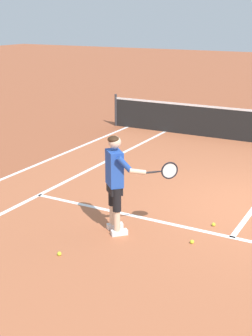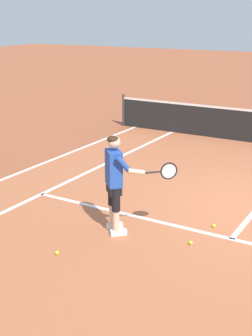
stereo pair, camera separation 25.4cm
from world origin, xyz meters
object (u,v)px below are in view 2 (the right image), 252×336
at_px(tennis_player, 116,178).
at_px(tennis_ball_near_feet, 214,226).
at_px(tennis_ball_by_baseline, 57,253).
at_px(tennis_ball_mid_court, 191,243).

relative_size(tennis_player, tennis_ball_near_feet, 25.95).
bearing_deg(tennis_player, tennis_ball_by_baseline, -107.09).
height_order(tennis_ball_near_feet, tennis_ball_mid_court, same).
height_order(tennis_player, tennis_ball_mid_court, tennis_player).
height_order(tennis_player, tennis_ball_by_baseline, tennis_player).
height_order(tennis_ball_near_feet, tennis_ball_by_baseline, same).
bearing_deg(tennis_ball_by_baseline, tennis_ball_mid_court, 39.57).
distance_m(tennis_ball_near_feet, tennis_ball_by_baseline, 2.82).
bearing_deg(tennis_ball_near_feet, tennis_ball_mid_court, -96.39).
relative_size(tennis_ball_by_baseline, tennis_ball_mid_court, 1.00).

